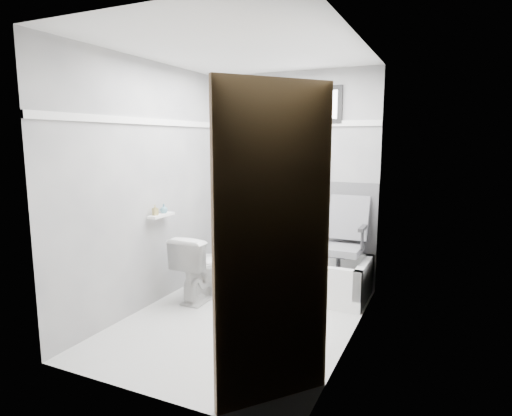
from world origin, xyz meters
The scene contains 19 objects.
floor centered at (0.00, 0.00, 0.00)m, with size 2.60×2.60×0.00m, color silver.
ceiling centered at (0.00, 0.00, 2.40)m, with size 2.60×2.60×0.00m, color silver.
wall_back centered at (0.00, 1.30, 1.20)m, with size 2.00×0.02×2.40m, color slate.
wall_front centered at (0.00, -1.30, 1.20)m, with size 2.00×0.02×2.40m, color slate.
wall_left centered at (-1.00, 0.00, 1.20)m, with size 0.02×2.60×2.40m, color slate.
wall_right centered at (1.00, 0.00, 1.20)m, with size 0.02×2.60×2.40m, color slate.
bathtub centered at (0.23, 0.93, 0.21)m, with size 1.50×0.70×0.42m, color white, non-canonical shape.
office_chair centered at (0.66, 0.98, 0.59)m, with size 0.55×0.55×0.94m, color slate, non-canonical shape.
toilet centered at (-0.62, 0.34, 0.34)m, with size 0.39×0.69×0.68m, color silver.
door centered at (0.98, -1.28, 1.00)m, with size 0.78×0.78×2.00m, color #53331E, non-canonical shape.
window centered at (0.25, 1.29, 2.02)m, with size 0.66×0.04×0.40m, color black, non-canonical shape.
backerboard centered at (0.25, 1.29, 0.80)m, with size 1.50×0.02×0.78m, color #4C4C4F.
trim_back centered at (0.00, 1.29, 1.82)m, with size 2.00×0.02×0.06m, color white.
trim_left centered at (-0.99, 0.00, 1.82)m, with size 0.02×2.60×0.06m, color white.
pole centered at (0.11, 1.06, 1.05)m, with size 0.02×0.02×1.95m, color white.
shelf centered at (-0.93, 0.10, 0.90)m, with size 0.10×0.32×0.03m, color white.
soap_bottle_a centered at (-0.94, 0.02, 0.97)m, with size 0.05×0.05×0.11m, color #97884B.
soap_bottle_b centered at (-0.94, 0.16, 0.96)m, with size 0.07×0.07×0.10m, color teal.
faucet centered at (-0.20, 1.27, 0.55)m, with size 0.26×0.10×0.16m, color silver, non-canonical shape.
Camera 1 is at (1.69, -3.32, 1.65)m, focal length 30.00 mm.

